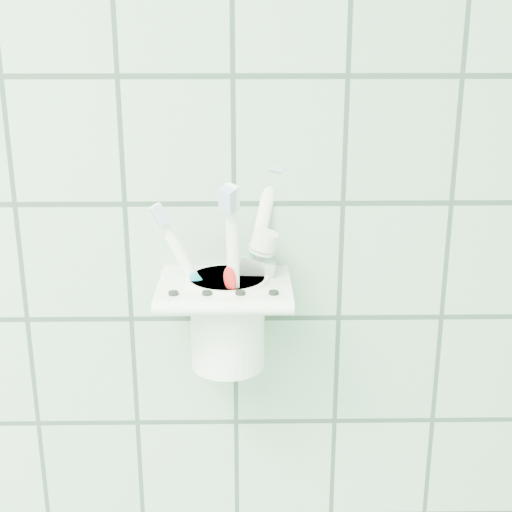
{
  "coord_description": "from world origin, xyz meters",
  "views": [
    {
      "loc": [
        0.68,
        0.49,
        1.55
      ],
      "look_at": [
        0.69,
        1.1,
        1.35
      ],
      "focal_mm": 50.0,
      "sensor_mm": 36.0,
      "label": 1
    }
  ],
  "objects_px": {
    "toothbrush_blue": "(232,257)",
    "toothpaste_tube": "(233,280)",
    "cup": "(228,318)",
    "toothbrush_orange": "(234,263)",
    "toothbrush_pink": "(237,277)",
    "holder_bracket": "(225,290)"
  },
  "relations": [
    {
      "from": "toothbrush_blue",
      "to": "toothpaste_tube",
      "type": "height_order",
      "value": "toothbrush_blue"
    },
    {
      "from": "toothbrush_blue",
      "to": "cup",
      "type": "bearing_deg",
      "value": 119.26
    },
    {
      "from": "toothbrush_orange",
      "to": "toothpaste_tube",
      "type": "bearing_deg",
      "value": 129.65
    },
    {
      "from": "toothbrush_pink",
      "to": "toothbrush_orange",
      "type": "relative_size",
      "value": 0.88
    },
    {
      "from": "toothpaste_tube",
      "to": "toothbrush_pink",
      "type": "bearing_deg",
      "value": -76.99
    },
    {
      "from": "holder_bracket",
      "to": "toothbrush_blue",
      "type": "distance_m",
      "value": 0.04
    },
    {
      "from": "cup",
      "to": "toothbrush_blue",
      "type": "height_order",
      "value": "toothbrush_blue"
    },
    {
      "from": "toothbrush_pink",
      "to": "toothbrush_blue",
      "type": "relative_size",
      "value": 0.81
    },
    {
      "from": "holder_bracket",
      "to": "toothbrush_orange",
      "type": "xyz_separation_m",
      "value": [
        0.01,
        0.0,
        0.03
      ]
    },
    {
      "from": "holder_bracket",
      "to": "toothbrush_blue",
      "type": "xyz_separation_m",
      "value": [
        0.01,
        -0.0,
        0.04
      ]
    },
    {
      "from": "toothbrush_blue",
      "to": "toothpaste_tube",
      "type": "distance_m",
      "value": 0.04
    },
    {
      "from": "toothpaste_tube",
      "to": "toothbrush_orange",
      "type": "bearing_deg",
      "value": -82.26
    },
    {
      "from": "holder_bracket",
      "to": "cup",
      "type": "height_order",
      "value": "same"
    },
    {
      "from": "cup",
      "to": "toothbrush_pink",
      "type": "xyz_separation_m",
      "value": [
        0.01,
        -0.01,
        0.05
      ]
    },
    {
      "from": "cup",
      "to": "toothbrush_orange",
      "type": "distance_m",
      "value": 0.06
    },
    {
      "from": "toothbrush_pink",
      "to": "toothbrush_orange",
      "type": "distance_m",
      "value": 0.01
    },
    {
      "from": "toothbrush_orange",
      "to": "cup",
      "type": "bearing_deg",
      "value": -149.99
    },
    {
      "from": "toothbrush_pink",
      "to": "toothbrush_blue",
      "type": "distance_m",
      "value": 0.02
    },
    {
      "from": "holder_bracket",
      "to": "cup",
      "type": "relative_size",
      "value": 1.36
    },
    {
      "from": "cup",
      "to": "toothbrush_pink",
      "type": "relative_size",
      "value": 0.55
    },
    {
      "from": "toothbrush_orange",
      "to": "holder_bracket",
      "type": "bearing_deg",
      "value": -124.65
    },
    {
      "from": "holder_bracket",
      "to": "toothpaste_tube",
      "type": "bearing_deg",
      "value": 66.89
    }
  ]
}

